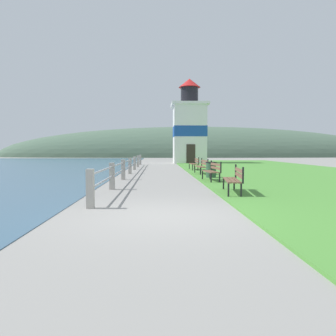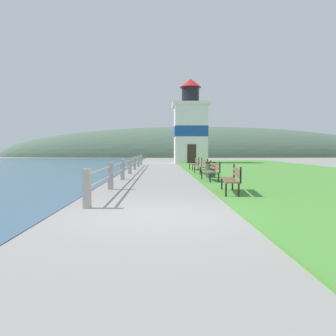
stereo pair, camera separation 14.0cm
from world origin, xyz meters
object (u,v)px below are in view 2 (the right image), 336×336
at_px(park_bench_midway, 212,170).
at_px(trash_bin, 210,170).
at_px(park_bench_near, 232,178).
at_px(park_bench_by_lighthouse, 195,163).
at_px(lighthouse, 190,128).
at_px(park_bench_far, 202,165).

xyz_separation_m(park_bench_midway, trash_bin, (0.21, 1.71, -0.11)).
bearing_deg(trash_bin, park_bench_near, -91.85).
height_order(park_bench_near, trash_bin, park_bench_near).
xyz_separation_m(park_bench_by_lighthouse, lighthouse, (0.81, 12.46, 3.20)).
bearing_deg(trash_bin, park_bench_midway, -96.94).
distance_m(park_bench_midway, park_bench_far, 4.25).
relative_size(park_bench_near, park_bench_by_lighthouse, 1.17).
relative_size(park_bench_near, park_bench_far, 1.03).
relative_size(park_bench_far, lighthouse, 0.21).
height_order(park_bench_by_lighthouse, trash_bin, park_bench_by_lighthouse).
bearing_deg(park_bench_midway, lighthouse, -97.96).
xyz_separation_m(park_bench_far, park_bench_by_lighthouse, (-0.01, 3.73, -0.00)).
relative_size(lighthouse, trash_bin, 10.66).
height_order(park_bench_midway, park_bench_by_lighthouse, same).
xyz_separation_m(park_bench_near, park_bench_midway, (-0.02, 4.11, -0.00)).
bearing_deg(park_bench_near, park_bench_far, -83.79).
bearing_deg(park_bench_far, park_bench_by_lighthouse, -93.40).
bearing_deg(park_bench_near, park_bench_by_lighthouse, -83.56).
distance_m(park_bench_near, park_bench_by_lighthouse, 12.09).
distance_m(park_bench_midway, park_bench_by_lighthouse, 7.98).
bearing_deg(lighthouse, park_bench_near, -92.07).
bearing_deg(park_bench_near, lighthouse, -85.27).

